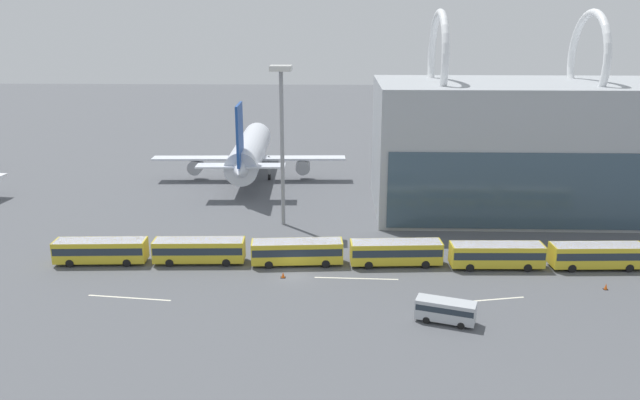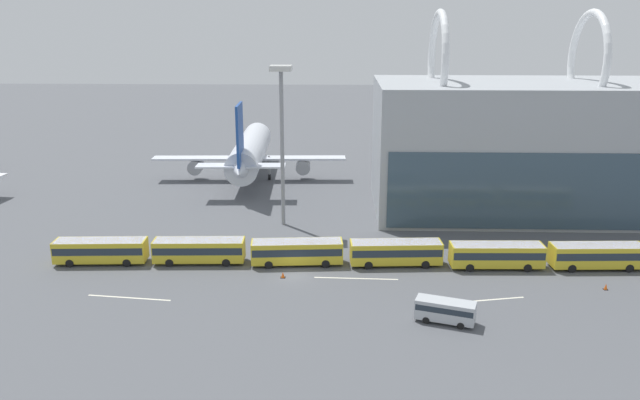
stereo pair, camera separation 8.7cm
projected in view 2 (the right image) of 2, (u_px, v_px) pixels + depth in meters
ground_plane at (294, 275)px, 73.52m from camera, size 440.00×440.00×0.00m
airliner_at_gate_far at (250, 152)px, 116.65m from camera, size 35.85×37.45×15.93m
airliner_parked_remote at (562, 149)px, 117.26m from camera, size 37.64×33.49×14.22m
shuttle_bus_0 at (101, 249)px, 76.80m from camera, size 11.27×3.38×3.01m
shuttle_bus_1 at (199, 249)px, 76.91m from camera, size 11.25×3.26×3.01m
shuttle_bus_2 at (297, 251)px, 76.43m from camera, size 11.33×3.68×3.01m
shuttle_bus_3 at (396, 251)px, 76.24m from camera, size 11.30×3.50×3.01m
shuttle_bus_4 at (497, 254)px, 75.36m from camera, size 11.22×3.12×3.01m
shuttle_bus_5 at (597, 254)px, 75.20m from camera, size 11.26×3.31×3.01m
service_van_foreground at (445, 310)px, 61.86m from camera, size 6.17×3.70×2.32m
floodlight_mast at (282, 112)px, 87.27m from camera, size 2.97×2.97×22.96m
lane_stripe_0 at (495, 299)px, 67.26m from camera, size 6.57×1.61×0.01m
lane_stripe_1 at (129, 298)px, 67.67m from camera, size 9.40×1.33×0.01m
lane_stripe_2 at (356, 278)px, 72.69m from camera, size 9.78×0.57×0.01m
traffic_cone_1 at (606, 287)px, 69.61m from camera, size 0.50×0.50×0.73m
traffic_cone_2 at (283, 275)px, 72.81m from camera, size 0.59×0.59×0.72m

